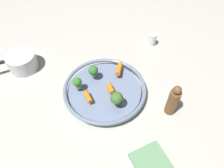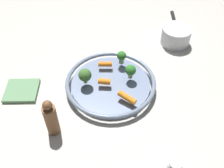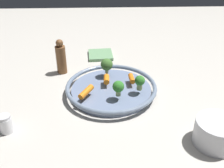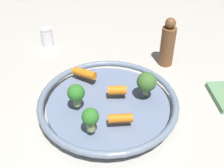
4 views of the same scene
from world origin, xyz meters
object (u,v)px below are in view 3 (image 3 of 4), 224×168
serving_bowl (111,89)px  broccoli_floret_large (107,65)px  baby_carrot_near_rim (86,92)px  pepper_mill (61,58)px  broccoli_floret_mid (118,87)px  saucepan (217,132)px  baby_carrot_back (106,79)px  baby_carrot_center (132,78)px  broccoli_floret_edge (140,81)px  dish_towel (100,55)px  salt_shaker (6,124)px

serving_bowl → broccoli_floret_large: (0.09, 0.01, 0.06)m
baby_carrot_near_rim → pepper_mill: size_ratio=0.45×
baby_carrot_near_rim → broccoli_floret_mid: size_ratio=1.21×
broccoli_floret_large → saucepan: 0.49m
baby_carrot_back → pepper_mill: (0.16, 0.19, 0.02)m
serving_bowl → baby_carrot_center: size_ratio=6.41×
broccoli_floret_mid → saucepan: broccoli_floret_mid is taller
broccoli_floret_edge → dish_towel: broccoli_floret_edge is taller
salt_shaker → saucepan: (-0.07, -0.63, 0.01)m
baby_carrot_near_rim → saucepan: saucepan is taller
baby_carrot_center → saucepan: (-0.30, -0.22, -0.01)m
dish_towel → pepper_mill: bearing=133.7°
salt_shaker → saucepan: size_ratio=0.28×
broccoli_floret_mid → dish_towel: (0.41, 0.06, -0.07)m
salt_shaker → baby_carrot_back: bearing=-54.2°
baby_carrot_near_rim → baby_carrot_center: bearing=-62.3°
broccoli_floret_edge → broccoli_floret_mid: bearing=114.6°
dish_towel → broccoli_floret_edge: bearing=-159.2°
salt_shaker → serving_bowl: bearing=-58.4°
broccoli_floret_large → baby_carrot_center: bearing=-125.4°
broccoli_floret_mid → salt_shaker: 0.38m
baby_carrot_back → broccoli_floret_mid: size_ratio=0.80×
broccoli_floret_edge → pepper_mill: size_ratio=0.37×
broccoli_floret_edge → saucepan: bearing=-140.7°
baby_carrot_back → baby_carrot_center: bearing=-87.8°
baby_carrot_near_rim → broccoli_floret_mid: (-0.01, -0.11, 0.02)m
baby_carrot_near_rim → pepper_mill: 0.27m
serving_bowl → saucepan: (-0.28, -0.30, 0.02)m
broccoli_floret_edge → salt_shaker: (-0.17, 0.43, -0.04)m
broccoli_floret_large → broccoli_floret_edge: (-0.13, -0.12, -0.00)m
broccoli_floret_edge → saucepan: (-0.24, -0.20, -0.03)m
broccoli_floret_large → broccoli_floret_edge: broccoli_floret_large is taller
baby_carrot_center → broccoli_floret_mid: 0.12m
serving_bowl → broccoli_floret_large: bearing=8.8°
broccoli_floret_mid → salt_shaker: size_ratio=0.93×
pepper_mill → broccoli_floret_edge: bearing=-124.9°
baby_carrot_back → broccoli_floret_edge: broccoli_floret_edge is taller
baby_carrot_center → broccoli_floret_large: (0.07, 0.09, 0.03)m
baby_carrot_near_rim → salt_shaker: size_ratio=1.13×
dish_towel → serving_bowl: bearing=-173.1°
broccoli_floret_edge → saucepan: size_ratio=0.26×
baby_carrot_back → broccoli_floret_mid: (-0.10, -0.04, 0.02)m
pepper_mill → baby_carrot_near_rim: bearing=-154.2°
broccoli_floret_edge → serving_bowl: bearing=69.8°
baby_carrot_back → broccoli_floret_mid: bearing=-157.7°
serving_bowl → dish_towel: serving_bowl is taller
serving_bowl → pepper_mill: 0.28m
saucepan → serving_bowl: bearing=47.0°
broccoli_floret_mid → saucepan: 0.35m
broccoli_floret_large → baby_carrot_back: bearing=177.8°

